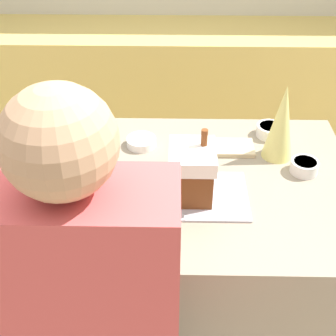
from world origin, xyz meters
name	(u,v)px	position (x,y,z in m)	size (l,w,h in m)	color
ground_plane	(151,323)	(0.00, 0.00, 0.00)	(12.00, 12.00, 0.00)	tan
back_cabinet_block	(160,91)	(0.00, 1.68, 0.46)	(6.00, 0.60, 0.93)	#DBBC60
kitchen_island	(148,260)	(0.00, 0.00, 0.46)	(1.68, 0.96, 0.93)	gray
baking_tray	(191,195)	(0.18, -0.10, 0.93)	(0.43, 0.29, 0.01)	#B2B2BC
gingerbread_house	(192,172)	(0.18, -0.10, 1.04)	(0.17, 0.19, 0.27)	brown
decorative_tree	(282,122)	(0.55, 0.18, 1.09)	(0.13, 0.13, 0.33)	#DBD675
candy_bowl_far_right	(304,166)	(0.64, 0.07, 0.96)	(0.11, 0.11, 0.05)	white
candy_bowl_far_left	(270,130)	(0.54, 0.34, 0.96)	(0.12, 0.12, 0.05)	white
candy_bowl_center_rear	(141,142)	(-0.03, 0.25, 0.95)	(0.13, 0.13, 0.04)	white
cookbook	(230,148)	(0.35, 0.22, 0.94)	(0.21, 0.13, 0.02)	#CCB78C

